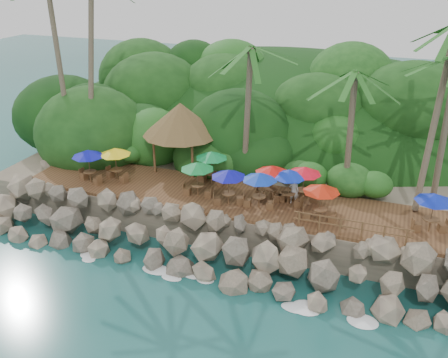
% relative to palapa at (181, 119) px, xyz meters
% --- Properties ---
extents(ground, '(140.00, 140.00, 0.00)m').
position_rel_palapa_xyz_m(ground, '(4.27, -9.21, -5.79)').
color(ground, '#19514F').
rests_on(ground, ground).
extents(land_base, '(32.00, 25.20, 2.10)m').
position_rel_palapa_xyz_m(land_base, '(4.27, 6.79, -4.74)').
color(land_base, gray).
rests_on(land_base, ground).
extents(jungle_hill, '(44.80, 28.00, 15.40)m').
position_rel_palapa_xyz_m(jungle_hill, '(4.27, 14.29, -5.79)').
color(jungle_hill, '#143811').
rests_on(jungle_hill, ground).
extents(seawall, '(29.00, 4.00, 2.30)m').
position_rel_palapa_xyz_m(seawall, '(4.27, -7.21, -4.64)').
color(seawall, gray).
rests_on(seawall, ground).
extents(terrace, '(26.00, 5.00, 0.20)m').
position_rel_palapa_xyz_m(terrace, '(4.27, -3.21, -3.59)').
color(terrace, brown).
rests_on(terrace, land_base).
extents(jungle_foliage, '(44.00, 16.00, 12.00)m').
position_rel_palapa_xyz_m(jungle_foliage, '(4.27, 5.79, -5.79)').
color(jungle_foliage, '#143811').
rests_on(jungle_foliage, ground).
extents(foam_line, '(25.20, 0.80, 0.06)m').
position_rel_palapa_xyz_m(foam_line, '(4.27, -8.91, -5.76)').
color(foam_line, white).
rests_on(foam_line, ground).
extents(palms, '(30.89, 6.30, 13.79)m').
position_rel_palapa_xyz_m(palms, '(5.43, -0.50, 6.50)').
color(palms, brown).
rests_on(palms, ground).
extents(palapa, '(5.21, 5.21, 4.60)m').
position_rel_palapa_xyz_m(palapa, '(0.00, 0.00, 0.00)').
color(palapa, brown).
rests_on(palapa, ground).
extents(dining_clusters, '(25.65, 4.58, 2.23)m').
position_rel_palapa_xyz_m(dining_clusters, '(4.40, -3.34, -1.64)').
color(dining_clusters, brown).
rests_on(dining_clusters, terrace).
extents(railing, '(6.10, 0.10, 1.00)m').
position_rel_palapa_xyz_m(railing, '(12.19, -5.56, -2.88)').
color(railing, brown).
rests_on(railing, terrace).
extents(waiter, '(0.65, 0.49, 1.61)m').
position_rel_palapa_xyz_m(waiter, '(8.50, -2.80, -2.68)').
color(waiter, silver).
rests_on(waiter, terrace).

